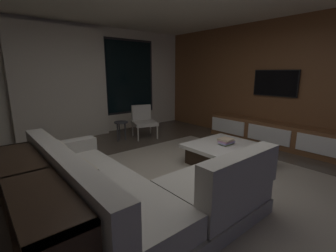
% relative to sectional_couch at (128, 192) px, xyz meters
% --- Properties ---
extents(floor, '(9.20, 9.20, 0.00)m').
position_rel_sectional_couch_xyz_m(floor, '(1.01, 0.15, -0.29)').
color(floor, '#473D33').
extents(back_wall_with_window, '(6.60, 0.30, 2.70)m').
position_rel_sectional_couch_xyz_m(back_wall_with_window, '(0.95, 3.76, 1.05)').
color(back_wall_with_window, beige).
rests_on(back_wall_with_window, floor).
extents(media_wall, '(0.12, 7.80, 2.70)m').
position_rel_sectional_couch_xyz_m(media_wall, '(4.07, 0.15, 1.06)').
color(media_wall, brown).
rests_on(media_wall, floor).
extents(area_rug, '(3.20, 3.80, 0.01)m').
position_rel_sectional_couch_xyz_m(area_rug, '(1.36, 0.05, -0.28)').
color(area_rug, gray).
rests_on(area_rug, floor).
extents(sectional_couch, '(1.98, 2.50, 0.82)m').
position_rel_sectional_couch_xyz_m(sectional_couch, '(0.00, 0.00, 0.00)').
color(sectional_couch, gray).
rests_on(sectional_couch, floor).
extents(coffee_table, '(1.16, 1.16, 0.36)m').
position_rel_sectional_couch_xyz_m(coffee_table, '(2.07, 0.22, -0.10)').
color(coffee_table, black).
rests_on(coffee_table, floor).
extents(book_stack_on_coffee_table, '(0.28, 0.21, 0.11)m').
position_rel_sectional_couch_xyz_m(book_stack_on_coffee_table, '(2.09, 0.24, 0.13)').
color(book_stack_on_coffee_table, olive).
rests_on(book_stack_on_coffee_table, coffee_table).
extents(accent_chair_near_window, '(0.68, 0.69, 0.78)m').
position_rel_sectional_couch_xyz_m(accent_chair_near_window, '(2.02, 2.68, 0.14)').
color(accent_chair_near_window, '#B2ADA0').
rests_on(accent_chair_near_window, floor).
extents(side_stool, '(0.32, 0.32, 0.46)m').
position_rel_sectional_couch_xyz_m(side_stool, '(1.41, 2.71, 0.08)').
color(side_stool, '#333338').
rests_on(side_stool, floor).
extents(media_console, '(0.46, 3.10, 0.52)m').
position_rel_sectional_couch_xyz_m(media_console, '(3.78, 0.20, -0.04)').
color(media_console, brown).
rests_on(media_console, floor).
extents(mounted_tv, '(0.05, 0.98, 0.57)m').
position_rel_sectional_couch_xyz_m(mounted_tv, '(3.96, 0.40, 1.06)').
color(mounted_tv, black).
extents(console_table_behind_couch, '(0.40, 2.10, 0.74)m').
position_rel_sectional_couch_xyz_m(console_table_behind_couch, '(-0.91, 0.13, 0.13)').
color(console_table_behind_couch, black).
rests_on(console_table_behind_couch, floor).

